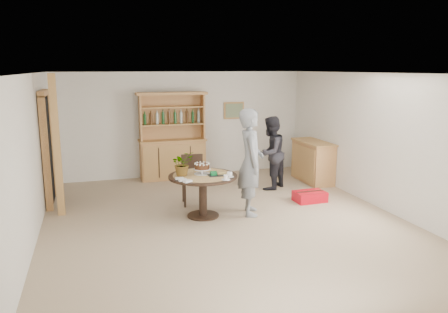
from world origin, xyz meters
TOP-DOWN VIEW (x-y plane):
  - ground at (0.00, 0.00)m, footprint 7.00×7.00m
  - room_shell at (0.00, 0.01)m, footprint 6.04×7.04m
  - doorway at (-2.93, 2.00)m, footprint 0.13×1.10m
  - pine_post at (-2.70, 1.20)m, footprint 0.12×0.12m
  - hutch at (-0.30, 3.24)m, footprint 1.62×0.54m
  - sideboard at (2.74, 2.00)m, footprint 0.54×1.26m
  - dining_table at (-0.30, 0.37)m, footprint 1.20×1.20m
  - dining_chair at (-0.29, 1.20)m, footprint 0.47×0.47m
  - birthday_cake at (-0.30, 0.42)m, footprint 0.30×0.30m
  - flower_vase at (-0.65, 0.42)m, footprint 0.47×0.44m
  - gift_tray at (-0.08, 0.24)m, footprint 0.30×0.20m
  - coffee_cup_a at (0.10, 0.09)m, footprint 0.15×0.15m
  - coffee_cup_b at (-0.02, -0.08)m, footprint 0.15×0.15m
  - napkins at (-0.71, 0.05)m, footprint 0.24×0.33m
  - teen_boy at (0.55, 0.27)m, footprint 0.61×0.78m
  - adult_person at (1.55, 1.71)m, footprint 0.97×0.94m
  - red_suitcase at (1.93, 0.61)m, footprint 0.61×0.42m

SIDE VIEW (x-z plane):
  - ground at x=0.00m, z-range 0.00..0.00m
  - red_suitcase at x=1.93m, z-range 0.00..0.21m
  - sideboard at x=2.74m, z-range 0.00..0.94m
  - dining_chair at x=-0.29m, z-range 0.06..1.01m
  - dining_table at x=-0.30m, z-range 0.22..0.98m
  - hutch at x=-0.30m, z-range -0.33..1.71m
  - napkins at x=-0.71m, z-range 0.76..0.79m
  - gift_tray at x=-0.08m, z-range 0.75..0.83m
  - adult_person at x=1.55m, z-range 0.00..1.58m
  - coffee_cup_b at x=-0.02m, z-range 0.75..0.84m
  - coffee_cup_a at x=0.10m, z-range 0.76..0.84m
  - birthday_cake at x=-0.30m, z-range 0.78..0.98m
  - teen_boy at x=0.55m, z-range 0.00..1.90m
  - flower_vase at x=-0.65m, z-range 0.76..1.18m
  - doorway at x=-2.93m, z-range 0.02..2.20m
  - pine_post at x=-2.70m, z-range 0.00..2.50m
  - room_shell at x=0.00m, z-range 0.48..3.00m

